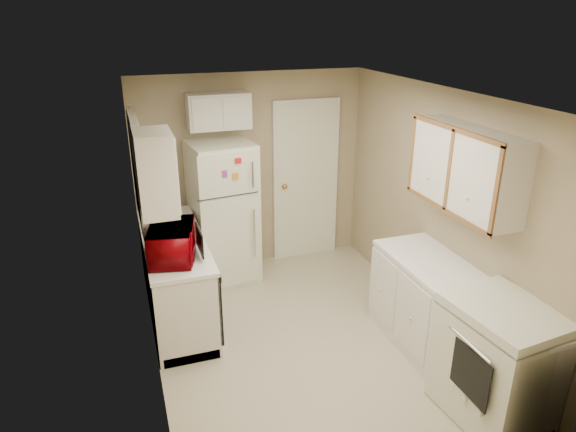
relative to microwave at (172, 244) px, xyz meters
name	(u,v)px	position (x,y,z in m)	size (l,w,h in m)	color
floor	(304,341)	(1.15, -0.43, -1.05)	(3.80, 3.80, 0.00)	beige
ceiling	(308,96)	(1.15, -0.43, 1.35)	(3.80, 3.80, 0.00)	white
wall_left	(146,252)	(-0.25, -0.43, 0.15)	(3.80, 3.80, 0.00)	tan
wall_right	(439,212)	(2.55, -0.43, 0.15)	(3.80, 3.80, 0.00)	tan
wall_back	(251,172)	(1.15, 1.47, 0.15)	(2.80, 2.80, 0.00)	tan
wall_front	(421,354)	(1.15, -2.33, 0.15)	(2.80, 2.80, 0.00)	tan
left_counter	(176,277)	(0.05, 0.47, -0.60)	(0.60, 1.80, 0.90)	silver
dishwasher	(215,297)	(0.34, -0.13, -0.56)	(0.03, 0.58, 0.72)	black
sink	(171,236)	(0.05, 0.62, -0.19)	(0.54, 0.74, 0.16)	gray
microwave	(172,244)	(0.00, 0.00, 0.00)	(0.32, 0.58, 0.39)	#8E0109
soap_bottle	(163,215)	(0.00, 0.88, -0.05)	(0.10, 0.10, 0.21)	white
window_blinds	(138,170)	(-0.21, 0.62, 0.55)	(0.10, 0.98, 1.08)	silver
upper_cabinet_left	(156,173)	(-0.10, -0.21, 0.75)	(0.30, 0.45, 0.70)	silver
refrigerator	(223,212)	(0.71, 1.16, -0.21)	(0.69, 0.67, 1.68)	silver
cabinet_over_fridge	(219,111)	(0.75, 1.32, 0.95)	(0.70, 0.30, 0.40)	silver
interior_door	(306,181)	(1.85, 1.43, -0.03)	(0.86, 0.06, 2.08)	silver
right_counter	(453,326)	(2.25, -1.23, -0.60)	(0.60, 2.00, 0.90)	silver
stove	(498,362)	(2.24, -1.82, -0.55)	(0.67, 0.82, 1.00)	silver
upper_cabinet_right	(466,169)	(2.40, -0.93, 0.75)	(0.30, 1.20, 0.70)	silver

